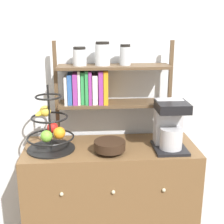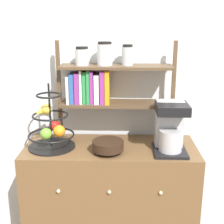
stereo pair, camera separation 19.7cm
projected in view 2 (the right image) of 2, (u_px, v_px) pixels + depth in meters
name	position (u px, v px, depth m)	size (l,w,h in m)	color
wall_back	(112.00, 79.00, 2.18)	(7.00, 0.05, 2.60)	silver
sideboard	(111.00, 207.00, 2.16)	(1.12, 0.47, 0.91)	brown
coffee_maker	(170.00, 127.00, 1.93)	(0.20, 0.24, 0.31)	black
fruit_stand	(51.00, 128.00, 1.99)	(0.30, 0.30, 0.42)	black
wooden_bowl	(108.00, 146.00, 1.92)	(0.20, 0.20, 0.08)	black
shelf_hutch	(102.00, 81.00, 2.05)	(0.78, 0.20, 0.67)	brown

